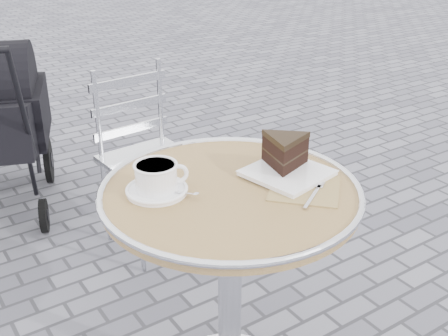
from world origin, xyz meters
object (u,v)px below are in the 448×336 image
cappuccino_set (157,180)px  bistro_chair (140,137)px  cake_plate_set (286,156)px  cafe_table (230,240)px

cappuccino_set → bistro_chair: same height
cappuccino_set → cake_plate_set: 0.37m
cake_plate_set → bistro_chair: size_ratio=0.42×
cake_plate_set → bistro_chair: cake_plate_set is taller
cappuccino_set → bistro_chair: size_ratio=0.22×
cappuccino_set → cake_plate_set: size_ratio=0.51×
cafe_table → cake_plate_set: cake_plate_set is taller
cake_plate_set → cafe_table: bearing=167.8°
cappuccino_set → cake_plate_set: cake_plate_set is taller
cake_plate_set → bistro_chair: (0.00, 0.99, -0.28)m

